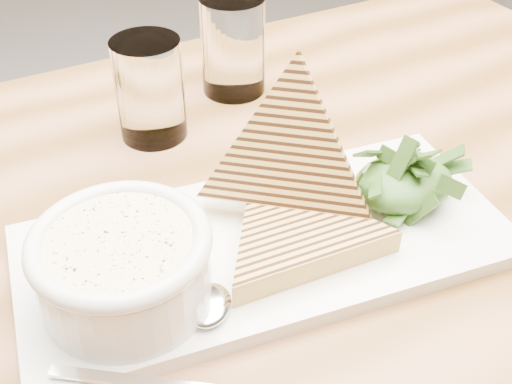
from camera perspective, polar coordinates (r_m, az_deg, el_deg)
name	(u,v)px	position (r m, az deg, el deg)	size (l,w,h in m)	color
table_top	(234,266)	(0.57, -2.01, -6.61)	(1.21, 0.80, 0.04)	#9C6541
table_leg_br	(421,192)	(1.28, 14.41, 0.00)	(0.06, 0.06, 0.69)	#9C6541
platter	(266,244)	(0.55, 0.93, -4.61)	(0.42, 0.19, 0.01)	white
soup_bowl	(125,273)	(0.49, -11.59, -7.11)	(0.13, 0.13, 0.05)	white
soup	(119,244)	(0.47, -12.05, -4.51)	(0.11, 0.11, 0.01)	beige
bowl_rim	(119,242)	(0.47, -12.08, -4.33)	(0.13, 0.13, 0.01)	white
sandwich_flat	(295,235)	(0.54, 3.50, -3.83)	(0.17, 0.17, 0.02)	gold
sandwich_lean	(288,156)	(0.55, 2.90, 3.25)	(0.17, 0.17, 0.10)	gold
salad_base	(403,183)	(0.59, 12.96, 0.78)	(0.10, 0.08, 0.04)	#173312
arugula_pile	(405,175)	(0.59, 13.08, 1.45)	(0.11, 0.10, 0.05)	#457326
spoon_bowl	(209,305)	(0.49, -4.22, -9.98)	(0.03, 0.05, 0.01)	silver
spoon_handle	(130,381)	(0.46, -11.10, -16.13)	(0.11, 0.01, 0.00)	silver
glass_near	(150,90)	(0.68, -9.41, 8.97)	(0.07, 0.07, 0.11)	white
glass_far	(233,46)	(0.76, -2.05, 12.88)	(0.07, 0.07, 0.11)	white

